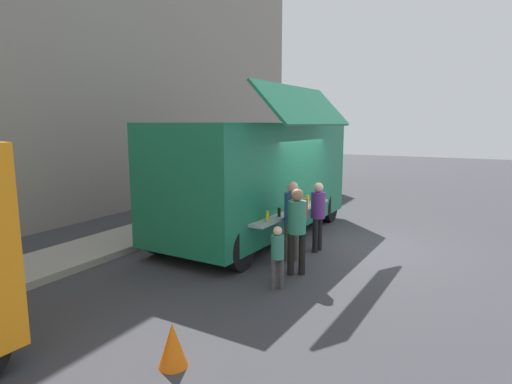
{
  "coord_description": "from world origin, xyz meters",
  "views": [
    {
      "loc": [
        -9.62,
        -2.68,
        2.9
      ],
      "look_at": [
        -0.96,
        1.93,
        1.3
      ],
      "focal_mm": 29.46,
      "sensor_mm": 36.0,
      "label": 1
    }
  ],
  "objects_px": {
    "customer_mid_with_backpack": "(293,213)",
    "customer_rear_waiting": "(297,224)",
    "traffic_cone_orange": "(173,345)",
    "trash_bin": "(257,189)",
    "customer_front_ordering": "(318,211)",
    "child_near_queue": "(277,252)",
    "food_truck_main": "(258,175)"
  },
  "relations": [
    {
      "from": "customer_front_ordering",
      "to": "customer_mid_with_backpack",
      "type": "bearing_deg",
      "value": 84.76
    },
    {
      "from": "customer_mid_with_backpack",
      "to": "customer_rear_waiting",
      "type": "height_order",
      "value": "customer_mid_with_backpack"
    },
    {
      "from": "trash_bin",
      "to": "customer_front_ordering",
      "type": "relative_size",
      "value": 0.58
    },
    {
      "from": "food_truck_main",
      "to": "customer_mid_with_backpack",
      "type": "bearing_deg",
      "value": -129.84
    },
    {
      "from": "traffic_cone_orange",
      "to": "trash_bin",
      "type": "height_order",
      "value": "trash_bin"
    },
    {
      "from": "food_truck_main",
      "to": "customer_front_ordering",
      "type": "bearing_deg",
      "value": -104.6
    },
    {
      "from": "traffic_cone_orange",
      "to": "customer_rear_waiting",
      "type": "bearing_deg",
      "value": -1.66
    },
    {
      "from": "traffic_cone_orange",
      "to": "customer_mid_with_backpack",
      "type": "height_order",
      "value": "customer_mid_with_backpack"
    },
    {
      "from": "food_truck_main",
      "to": "customer_mid_with_backpack",
      "type": "height_order",
      "value": "food_truck_main"
    },
    {
      "from": "customer_front_ordering",
      "to": "child_near_queue",
      "type": "xyz_separation_m",
      "value": [
        -2.46,
        -0.14,
        -0.27
      ]
    },
    {
      "from": "customer_front_ordering",
      "to": "traffic_cone_orange",
      "type": "bearing_deg",
      "value": 98.22
    },
    {
      "from": "food_truck_main",
      "to": "customer_rear_waiting",
      "type": "height_order",
      "value": "food_truck_main"
    },
    {
      "from": "child_near_queue",
      "to": "customer_front_ordering",
      "type": "bearing_deg",
      "value": -30.31
    },
    {
      "from": "food_truck_main",
      "to": "customer_mid_with_backpack",
      "type": "relative_size",
      "value": 3.76
    },
    {
      "from": "child_near_queue",
      "to": "trash_bin",
      "type": "bearing_deg",
      "value": -3.36
    },
    {
      "from": "customer_mid_with_backpack",
      "to": "child_near_queue",
      "type": "distance_m",
      "value": 1.61
    },
    {
      "from": "trash_bin",
      "to": "customer_mid_with_backpack",
      "type": "bearing_deg",
      "value": -145.94
    },
    {
      "from": "customer_rear_waiting",
      "to": "child_near_queue",
      "type": "bearing_deg",
      "value": 142.94
    },
    {
      "from": "customer_mid_with_backpack",
      "to": "customer_rear_waiting",
      "type": "xyz_separation_m",
      "value": [
        -0.71,
        -0.38,
        -0.04
      ]
    },
    {
      "from": "trash_bin",
      "to": "customer_rear_waiting",
      "type": "xyz_separation_m",
      "value": [
        -6.57,
        -4.34,
        0.55
      ]
    },
    {
      "from": "trash_bin",
      "to": "food_truck_main",
      "type": "bearing_deg",
      "value": -151.94
    },
    {
      "from": "customer_front_ordering",
      "to": "customer_mid_with_backpack",
      "type": "xyz_separation_m",
      "value": [
        -0.93,
        0.21,
        0.1
      ]
    },
    {
      "from": "traffic_cone_orange",
      "to": "customer_front_ordering",
      "type": "bearing_deg",
      "value": 0.66
    },
    {
      "from": "child_near_queue",
      "to": "traffic_cone_orange",
      "type": "bearing_deg",
      "value": 144.65
    },
    {
      "from": "traffic_cone_orange",
      "to": "customer_mid_with_backpack",
      "type": "xyz_separation_m",
      "value": [
        4.3,
        0.27,
        0.77
      ]
    },
    {
      "from": "customer_mid_with_backpack",
      "to": "traffic_cone_orange",
      "type": "bearing_deg",
      "value": 128.79
    },
    {
      "from": "trash_bin",
      "to": "child_near_queue",
      "type": "height_order",
      "value": "child_near_queue"
    },
    {
      "from": "traffic_cone_orange",
      "to": "customer_front_ordering",
      "type": "height_order",
      "value": "customer_front_ordering"
    },
    {
      "from": "customer_front_ordering",
      "to": "customer_rear_waiting",
      "type": "bearing_deg",
      "value": 103.3
    },
    {
      "from": "customer_front_ordering",
      "to": "child_near_queue",
      "type": "relative_size",
      "value": 1.4
    },
    {
      "from": "traffic_cone_orange",
      "to": "food_truck_main",
      "type": "bearing_deg",
      "value": 18.21
    },
    {
      "from": "trash_bin",
      "to": "customer_mid_with_backpack",
      "type": "distance_m",
      "value": 7.1
    }
  ]
}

